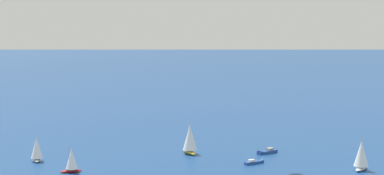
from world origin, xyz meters
TOP-DOWN VIEW (x-y plane):
  - sailboat_near_centre at (58.70, -7.58)m, footprint 5.82×6.25m
  - motorboat_far_port at (-2.63, -50.63)m, footprint 5.33×7.91m
  - sailboat_far_stbd at (-35.62, -40.78)m, footprint 4.79×7.99m
  - motorboat_offshore at (-4.29, -34.92)m, footprint 5.00×6.45m
  - sailboat_outer_ring_a at (39.95, -0.72)m, footprint 5.81×5.54m
  - sailboat_outer_ring_c at (20.26, -38.92)m, footprint 8.05×7.34m

SIDE VIEW (x-z plane):
  - motorboat_offshore at x=-4.29m, z-range -0.44..1.47m
  - motorboat_far_port at x=-2.63m, z-range -0.52..1.75m
  - sailboat_outer_ring_a at x=39.95m, z-range -0.35..7.75m
  - sailboat_near_centre at x=58.70m, z-range -0.37..8.24m
  - sailboat_far_stbd at x=-35.62m, z-range -0.44..9.60m
  - sailboat_outer_ring_c at x=20.26m, z-range -0.48..10.53m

